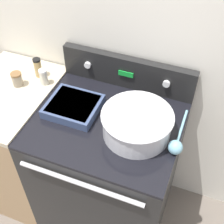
# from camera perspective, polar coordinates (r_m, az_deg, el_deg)

# --- Properties ---
(kitchen_wall) EXTENTS (8.00, 0.05, 2.50)m
(kitchen_wall) POSITION_cam_1_polar(r_m,az_deg,el_deg) (1.76, 3.75, 13.70)
(kitchen_wall) COLOR silver
(kitchen_wall) RESTS_ON ground_plane
(stove_range) EXTENTS (0.80, 0.72, 0.94)m
(stove_range) POSITION_cam_1_polar(r_m,az_deg,el_deg) (2.05, -0.71, -10.75)
(stove_range) COLOR black
(stove_range) RESTS_ON ground_plane
(control_panel) EXTENTS (0.80, 0.07, 0.20)m
(control_panel) POSITION_cam_1_polar(r_m,az_deg,el_deg) (1.83, 2.85, 7.28)
(control_panel) COLOR black
(control_panel) RESTS_ON stove_range
(side_counter) EXTENTS (0.50, 0.69, 0.96)m
(side_counter) POSITION_cam_1_polar(r_m,az_deg,el_deg) (2.27, -16.17, -5.33)
(side_counter) COLOR tan
(side_counter) RESTS_ON ground_plane
(mixing_bowl) EXTENTS (0.36, 0.36, 0.14)m
(mixing_bowl) POSITION_cam_1_polar(r_m,az_deg,el_deg) (1.57, 4.58, -1.99)
(mixing_bowl) COLOR silver
(mixing_bowl) RESTS_ON stove_range
(casserole_dish) EXTENTS (0.28, 0.25, 0.05)m
(casserole_dish) POSITION_cam_1_polar(r_m,az_deg,el_deg) (1.73, -7.08, 1.12)
(casserole_dish) COLOR #38476B
(casserole_dish) RESTS_ON stove_range
(ladle) EXTENTS (0.07, 0.34, 0.07)m
(ladle) POSITION_cam_1_polar(r_m,az_deg,el_deg) (1.56, 11.64, -5.89)
(ladle) COLOR #7AB2C6
(ladle) RESTS_ON stove_range
(spice_jar_white_cap) EXTENTS (0.05, 0.05, 0.10)m
(spice_jar_white_cap) POSITION_cam_1_polar(r_m,az_deg,el_deg) (1.90, -12.41, 6.30)
(spice_jar_white_cap) COLOR beige
(spice_jar_white_cap) RESTS_ON side_counter
(spice_jar_black_cap) EXTENTS (0.05, 0.05, 0.12)m
(spice_jar_black_cap) POSITION_cam_1_polar(r_m,az_deg,el_deg) (1.96, -13.39, 7.92)
(spice_jar_black_cap) COLOR tan
(spice_jar_black_cap) RESTS_ON side_counter
(spice_jar_brown_cap) EXTENTS (0.06, 0.06, 0.09)m
(spice_jar_brown_cap) POSITION_cam_1_polar(r_m,az_deg,el_deg) (1.93, -16.96, 5.78)
(spice_jar_brown_cap) COLOR gray
(spice_jar_brown_cap) RESTS_ON side_counter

